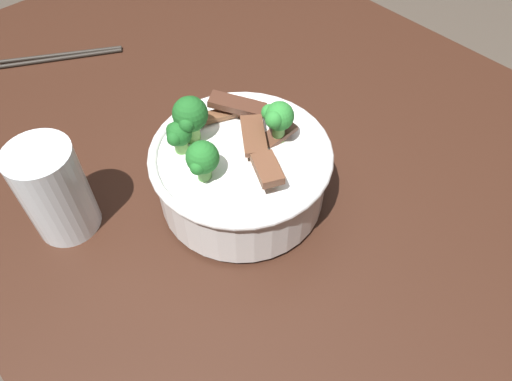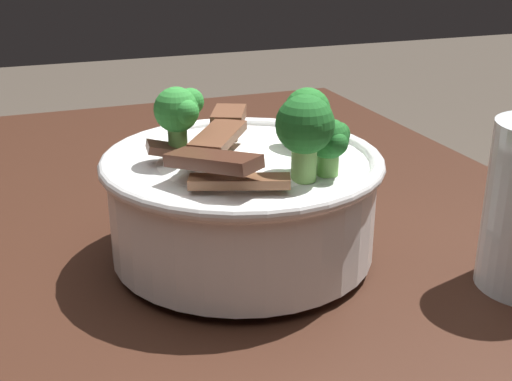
# 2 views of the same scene
# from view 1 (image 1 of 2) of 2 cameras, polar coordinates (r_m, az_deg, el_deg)

# --- Properties ---
(ground) EXTENTS (10.00, 10.00, 0.00)m
(ground) POSITION_cam_1_polar(r_m,az_deg,el_deg) (1.35, 0.18, -16.81)
(ground) COLOR #4C4238
(dining_table) EXTENTS (1.23, 0.87, 0.75)m
(dining_table) POSITION_cam_1_polar(r_m,az_deg,el_deg) (0.82, 0.28, -0.33)
(dining_table) COLOR #381E14
(dining_table) RESTS_ON ground
(rice_bowl) EXTENTS (0.23, 0.23, 0.15)m
(rice_bowl) POSITION_cam_1_polar(r_m,az_deg,el_deg) (0.60, -1.91, 2.76)
(rice_bowl) COLOR white
(rice_bowl) RESTS_ON dining_table
(drinking_glass) EXTENTS (0.08, 0.08, 0.13)m
(drinking_glass) POSITION_cam_1_polar(r_m,az_deg,el_deg) (0.62, -22.77, -0.48)
(drinking_glass) COLOR white
(drinking_glass) RESTS_ON dining_table
(chopsticks_pair) EXTENTS (0.12, 0.19, 0.01)m
(chopsticks_pair) POSITION_cam_1_polar(r_m,az_deg,el_deg) (0.94, -22.26, 14.63)
(chopsticks_pair) COLOR #28231E
(chopsticks_pair) RESTS_ON dining_table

